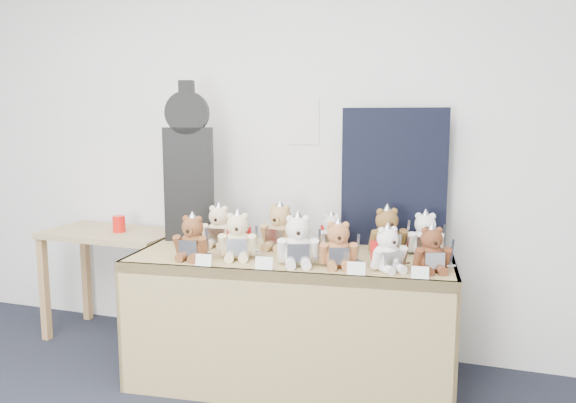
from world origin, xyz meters
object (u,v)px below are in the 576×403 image
(teddy_front_far_left, at_px, (192,239))
(teddy_back_right, at_px, (387,233))
(display_table, at_px, (289,285))
(side_table, at_px, (112,249))
(red_cup, at_px, (119,224))
(teddy_front_end, at_px, (432,251))
(guitar_case, at_px, (189,163))
(teddy_back_end, at_px, (425,236))
(teddy_front_centre, at_px, (298,242))
(teddy_back_left, at_px, (219,228))
(teddy_front_left, at_px, (238,238))
(teddy_back_centre_left, at_px, (280,229))
(teddy_front_right, at_px, (338,246))
(teddy_front_far_right, at_px, (388,251))
(teddy_back_centre_right, at_px, (332,233))

(teddy_front_far_left, height_order, teddy_back_right, teddy_back_right)
(display_table, xyz_separation_m, side_table, (-1.39, 0.30, 0.04))
(display_table, height_order, red_cup, red_cup)
(teddy_front_end, bearing_deg, guitar_case, 147.94)
(teddy_back_right, xyz_separation_m, teddy_back_end, (0.21, 0.05, -0.01))
(teddy_front_centre, xyz_separation_m, teddy_back_end, (0.61, 0.44, -0.01))
(red_cup, relative_size, teddy_back_left, 0.39)
(teddy_front_left, xyz_separation_m, teddy_back_left, (-0.24, 0.25, -0.00))
(teddy_back_left, distance_m, teddy_back_centre_left, 0.38)
(guitar_case, height_order, teddy_front_right, guitar_case)
(guitar_case, distance_m, teddy_front_far_left, 0.63)
(teddy_front_centre, bearing_deg, teddy_front_far_right, -13.70)
(teddy_front_left, xyz_separation_m, teddy_front_far_right, (0.82, 0.02, -0.01))
(teddy_back_centre_right, distance_m, teddy_back_end, 0.54)
(red_cup, distance_m, teddy_back_right, 1.82)
(side_table, xyz_separation_m, teddy_front_far_left, (0.90, -0.50, 0.23))
(guitar_case, relative_size, teddy_back_centre_left, 3.26)
(red_cup, height_order, teddy_front_left, teddy_front_left)
(display_table, height_order, teddy_front_far_left, teddy_front_far_left)
(red_cup, relative_size, teddy_front_far_right, 0.43)
(display_table, relative_size, teddy_front_right, 6.82)
(display_table, bearing_deg, teddy_back_end, 16.59)
(teddy_back_centre_left, height_order, teddy_back_end, teddy_back_centre_left)
(teddy_back_left, bearing_deg, red_cup, 160.99)
(side_table, height_order, teddy_back_right, teddy_back_right)
(teddy_back_right, bearing_deg, teddy_front_right, -148.85)
(side_table, relative_size, teddy_front_centre, 3.01)
(side_table, bearing_deg, teddy_front_right, -12.13)
(guitar_case, bearing_deg, teddy_front_right, -36.54)
(red_cup, xyz_separation_m, teddy_front_right, (1.62, -0.39, 0.05))
(red_cup, height_order, teddy_front_end, teddy_front_end)
(teddy_front_right, xyz_separation_m, teddy_front_far_right, (0.25, 0.01, -0.01))
(teddy_front_left, distance_m, teddy_front_end, 1.04)
(teddy_back_end, bearing_deg, teddy_front_far_left, -170.35)
(teddy_back_centre_left, bearing_deg, teddy_front_right, -26.53)
(red_cup, bearing_deg, teddy_front_centre, -16.78)
(teddy_front_left, bearing_deg, teddy_back_end, 5.02)
(teddy_front_end, relative_size, teddy_back_left, 0.92)
(teddy_back_end, bearing_deg, teddy_back_centre_left, 175.08)
(teddy_back_centre_left, bearing_deg, teddy_front_centre, -48.31)
(teddy_back_centre_right, bearing_deg, teddy_back_right, -24.50)
(teddy_back_left, xyz_separation_m, teddy_back_centre_left, (0.38, 0.04, 0.01))
(guitar_case, xyz_separation_m, red_cup, (-0.57, 0.05, -0.43))
(teddy_front_end, height_order, teddy_back_centre_left, teddy_back_centre_left)
(teddy_front_left, height_order, teddy_front_right, teddy_front_left)
(red_cup, bearing_deg, teddy_front_right, -13.69)
(teddy_front_far_left, relative_size, teddy_back_left, 0.98)
(guitar_case, bearing_deg, teddy_back_centre_right, -16.67)
(teddy_front_centre, bearing_deg, teddy_back_right, 24.56)
(red_cup, bearing_deg, teddy_back_end, 0.41)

